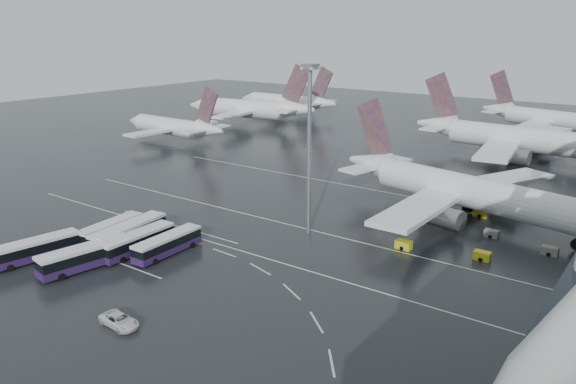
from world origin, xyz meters
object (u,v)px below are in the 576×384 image
Objects in this scene: airliner_main at (467,192)px; van_curve_a at (119,320)px; airliner_gate_b at (523,140)px; jet_remote_mid at (252,109)px; bus_row_near_b at (129,233)px; bus_row_near_d at (167,244)px; gse_cart_belly_a at (482,256)px; jet_remote_far at (288,102)px; airliner_gate_c at (557,121)px; bus_row_far_a at (35,249)px; gse_cart_belly_b at (492,234)px; gse_cart_belly_c at (404,245)px; bus_row_far_c at (86,256)px; bus_row_near_c at (137,241)px; gse_cart_belly_e at (481,213)px; bus_row_near_a at (110,230)px; gse_cart_belly_d at (550,251)px; jet_remote_west at (175,127)px; floodlight_mast at (309,130)px.

airliner_main is 64.06m from van_curve_a.
airliner_gate_b is 1.25× the size of jet_remote_mid.
airliner_main is at bearing -47.73° from bus_row_near_b.
bus_row_near_b is 7.95m from bus_row_near_d.
gse_cart_belly_a is at bearing -50.88° from airliner_main.
jet_remote_far is 160.44m from van_curve_a.
airliner_gate_c is 156.32m from bus_row_far_a.
jet_remote_mid is at bearing 148.94° from gse_cart_belly_b.
airliner_gate_b is 4.29× the size of bus_row_near_b.
jet_remote_far is at bearing 133.52° from gse_cart_belly_c.
bus_row_near_d is at bearing -113.06° from airliner_main.
bus_row_near_b is 1.03× the size of bus_row_far_c.
airliner_main is at bearing -39.20° from bus_row_near_c.
gse_cart_belly_c reaches higher than gse_cart_belly_b.
airliner_main is 23.07× the size of gse_cart_belly_e.
jet_remote_mid is at bearing 145.30° from gse_cart_belly_a.
airliner_gate_c reaches higher than bus_row_near_a.
gse_cart_belly_c reaches higher than gse_cart_belly_d.
airliner_main is 10.81× the size of van_curve_a.
airliner_main reaches higher than bus_row_far_c.
jet_remote_west is 103.01m from gse_cart_belly_b.
bus_row_near_a is at bearing 81.69° from bus_row_near_c.
jet_remote_west is 87.75m from bus_row_far_a.
bus_row_far_a is (-1.93, -11.89, 0.12)m from bus_row_near_a.
bus_row_near_a is 58.21m from gse_cart_belly_a.
gse_cart_belly_b is at bearing -75.82° from airliner_gate_b.
bus_row_far_a is 5.85× the size of gse_cart_belly_b.
airliner_main is 23.61× the size of gse_cart_belly_c.
jet_remote_west is 37.03m from jet_remote_mid.
airliner_gate_c reaches higher than bus_row_near_c.
jet_remote_far reaches higher than gse_cart_belly_d.
bus_row_near_d is 4.93× the size of gse_cart_belly_e.
airliner_gate_b is at bearing -4.59° from van_curve_a.
bus_row_near_c is at bearing -32.23° from bus_row_far_a.
bus_row_near_c is 31.89m from floodlight_mast.
van_curve_a is 41.69m from floodlight_mast.
bus_row_far_c reaches higher than bus_row_far_a.
gse_cart_belly_b is 0.91× the size of gse_cart_belly_e.
bus_row_near_d is at bearing -144.33° from gse_cart_belly_d.
airliner_gate_b reaches higher than bus_row_far_a.
gse_cart_belly_d is (34.94, 13.62, -16.80)m from floodlight_mast.
airliner_gate_c is 92.55m from gse_cart_belly_e.
jet_remote_west is 17.65× the size of gse_cart_belly_b.
bus_row_near_c is 5.33× the size of gse_cart_belly_a.
van_curve_a is at bearing -136.10° from bus_row_near_c.
airliner_gate_b reaches higher than bus_row_near_a.
airliner_gate_c is 119.16m from floodlight_mast.
bus_row_far_a is 5.44× the size of gse_cart_belly_c.
gse_cart_belly_e is at bearing 50.65° from floodlight_mast.
bus_row_near_a is 46.98m from gse_cart_belly_c.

